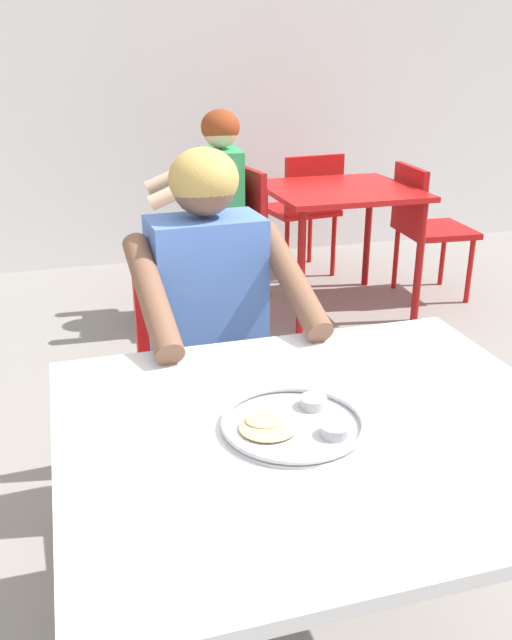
{
  "coord_description": "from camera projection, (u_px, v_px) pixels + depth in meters",
  "views": [
    {
      "loc": [
        -0.55,
        -1.11,
        1.47
      ],
      "look_at": [
        -0.14,
        0.28,
        0.88
      ],
      "focal_mm": 37.56,
      "sensor_mm": 36.0,
      "label": 1
    }
  ],
  "objects": [
    {
      "name": "table_foreground",
      "position": [
        321.0,
        452.0,
        1.44
      ],
      "size": [
        1.11,
        0.95,
        0.73
      ],
      "color": "silver",
      "rests_on": "ground"
    },
    {
      "name": "chair_foreground",
      "position": [
        200.0,
        360.0,
        2.28
      ],
      "size": [
        0.43,
        0.44,
        0.82
      ],
      "color": "red",
      "rests_on": "ground"
    },
    {
      "name": "table_background_red",
      "position": [
        340.0,
        204.0,
        3.85
      ],
      "size": [
        0.83,
        0.79,
        0.73
      ],
      "color": "#B71414",
      "rests_on": "ground"
    },
    {
      "name": "thali_tray",
      "position": [
        293.0,
        423.0,
        1.4
      ],
      "size": [
        0.31,
        0.31,
        0.03
      ],
      "color": "#B7BABF",
      "rests_on": "table_foreground"
    },
    {
      "name": "back_wall",
      "position": [
        127.0,
        11.0,
        4.39
      ],
      "size": [
        12.0,
        0.12,
        3.4
      ],
      "primitive_type": "cube",
      "color": "white",
      "rests_on": "ground"
    },
    {
      "name": "chair_red_right",
      "position": [
        424.0,
        222.0,
        4.1
      ],
      "size": [
        0.44,
        0.46,
        0.82
      ],
      "color": "#B61313",
      "rests_on": "ground"
    },
    {
      "name": "patron_background",
      "position": [
        205.0,
        200.0,
        3.63
      ],
      "size": [
        0.58,
        0.53,
        1.18
      ],
      "color": "#323232",
      "rests_on": "ground"
    },
    {
      "name": "diner_foreground",
      "position": [
        216.0,
        317.0,
        2.0
      ],
      "size": [
        0.51,
        0.57,
        1.21
      ],
      "color": "#2E2E2E",
      "rests_on": "ground"
    },
    {
      "name": "chair_red_left",
      "position": [
        231.0,
        237.0,
        3.71
      ],
      "size": [
        0.48,
        0.45,
        0.87
      ],
      "color": "#A61315",
      "rests_on": "ground"
    },
    {
      "name": "chair_red_far",
      "position": [
        305.0,
        204.0,
        4.5
      ],
      "size": [
        0.48,
        0.48,
        0.84
      ],
      "color": "red",
      "rests_on": "ground"
    }
  ]
}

